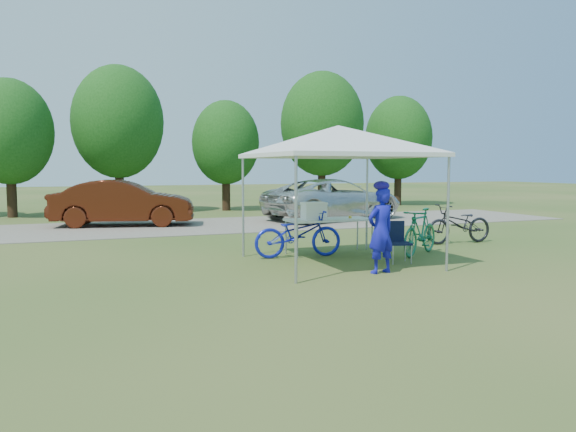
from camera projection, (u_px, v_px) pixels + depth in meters
The scene contains 14 objects.
ground at pixel (337, 263), 11.19m from camera, with size 100.00×100.00×0.00m, color #2D5119.
gravel_strip at pixel (230, 225), 18.62m from camera, with size 24.00×5.00×0.02m, color gray.
canopy at pixel (338, 129), 10.96m from camera, with size 4.53×4.53×3.00m.
treeline at pixel (185, 129), 23.82m from camera, with size 24.89×4.28×6.30m.
folding_table at pixel (329, 221), 12.38m from camera, with size 1.89×0.79×0.78m.
folding_chair at pixel (397, 238), 11.31m from camera, with size 0.51×0.53×0.83m.
cooler at pixel (314, 211), 12.23m from camera, with size 0.51×0.35×0.37m.
ice_cream_cup at pixel (350, 217), 12.51m from camera, with size 0.07×0.07×0.05m, color gold.
cyclist at pixel (381, 231), 10.10m from camera, with size 0.57×0.37×1.55m, color #1618B9.
bike_blue at pixel (298, 234), 11.91m from camera, with size 0.66×1.90×1.00m, color #1520B9.
bike_green at pixel (420, 232), 12.20m from camera, with size 0.48×1.70×1.02m, color #186C48.
bike_dark at pixel (460, 224), 14.07m from camera, with size 0.66×1.88×0.99m, color black.
minivan at pixel (334, 199), 20.31m from camera, with size 2.44×5.29×1.47m, color silver.
sedan at pixel (123, 203), 18.17m from camera, with size 1.56×4.49×1.48m, color #491A0C.
Camera 1 is at (-4.93, -9.96, 1.92)m, focal length 35.00 mm.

